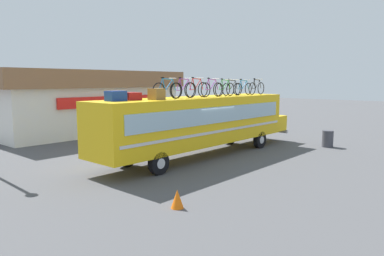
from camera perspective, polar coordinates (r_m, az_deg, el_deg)
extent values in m
plane|color=#4C4C4F|center=(17.95, 1.12, -4.57)|extent=(120.00, 120.00, 0.00)
cube|color=yellow|center=(17.66, 1.14, 1.26)|extent=(11.92, 2.33, 2.26)
cube|color=yellow|center=(23.10, 11.75, 0.89)|extent=(1.21, 2.14, 0.91)
cube|color=#99B7C6|center=(16.89, 4.18, 2.10)|extent=(10.97, 0.04, 0.76)
cube|color=#99B7C6|center=(18.41, -1.66, 2.56)|extent=(10.97, 0.04, 0.76)
cube|color=silver|center=(16.98, 4.17, -0.54)|extent=(11.44, 0.03, 0.12)
cube|color=silver|center=(18.50, -1.65, 0.13)|extent=(11.44, 0.03, 0.12)
cube|color=silver|center=(23.74, 12.52, -0.26)|extent=(0.16, 2.21, 0.24)
cylinder|color=black|center=(20.53, 10.68, -1.84)|extent=(0.94, 0.28, 0.94)
cylinder|color=silver|center=(20.53, 10.68, -1.84)|extent=(0.42, 0.30, 0.42)
cylinder|color=black|center=(21.64, 6.03, -1.28)|extent=(0.94, 0.28, 0.94)
cylinder|color=silver|center=(21.64, 6.03, -1.28)|extent=(0.42, 0.30, 0.42)
cylinder|color=black|center=(14.55, -5.29, -5.57)|extent=(0.94, 0.28, 0.94)
cylinder|color=silver|center=(14.55, -5.29, -5.57)|extent=(0.42, 0.30, 0.42)
cylinder|color=black|center=(16.07, -10.31, -4.41)|extent=(0.94, 0.28, 0.94)
cylinder|color=silver|center=(16.07, -10.31, -4.41)|extent=(0.42, 0.30, 0.42)
cube|color=#193899|center=(14.32, -11.99, 4.98)|extent=(0.74, 0.50, 0.39)
cube|color=maroon|center=(14.89, -9.58, 4.97)|extent=(0.67, 0.55, 0.31)
cube|color=olive|center=(15.08, -5.64, 5.37)|extent=(0.55, 0.51, 0.47)
torus|color=black|center=(15.26, -5.29, 5.86)|extent=(0.72, 0.04, 0.72)
torus|color=black|center=(15.97, -2.62, 5.95)|extent=(0.72, 0.04, 0.72)
cylinder|color=#197FDB|center=(15.46, -4.47, 6.89)|extent=(0.20, 0.04, 0.51)
cylinder|color=#197FDB|center=(15.68, -3.67, 6.84)|extent=(0.47, 0.04, 0.49)
cylinder|color=#197FDB|center=(15.62, -3.89, 7.76)|extent=(0.61, 0.04, 0.07)
cylinder|color=#197FDB|center=(15.39, -4.76, 5.91)|extent=(0.39, 0.03, 0.05)
cylinder|color=#197FDB|center=(15.33, -5.00, 6.84)|extent=(0.25, 0.03, 0.53)
cylinder|color=#197FDB|center=(15.90, -2.86, 6.82)|extent=(0.21, 0.03, 0.50)
cylinder|color=silver|center=(15.83, -3.10, 7.88)|extent=(0.03, 0.44, 0.03)
ellipsoid|color=black|center=(15.41, -4.70, 7.96)|extent=(0.20, 0.08, 0.06)
torus|color=black|center=(16.04, -2.46, 5.96)|extent=(0.72, 0.04, 0.72)
torus|color=black|center=(16.74, -0.16, 6.03)|extent=(0.72, 0.04, 0.72)
cylinder|color=purple|center=(16.24, -1.75, 6.93)|extent=(0.19, 0.04, 0.51)
cylinder|color=purple|center=(16.45, -1.06, 6.88)|extent=(0.45, 0.04, 0.49)
cylinder|color=purple|center=(16.39, -1.24, 7.76)|extent=(0.58, 0.04, 0.07)
cylinder|color=purple|center=(16.17, -2.00, 6.01)|extent=(0.37, 0.03, 0.05)
cylinder|color=purple|center=(16.11, -2.20, 6.89)|extent=(0.24, 0.03, 0.53)
cylinder|color=purple|center=(16.67, -0.36, 6.86)|extent=(0.20, 0.03, 0.50)
cylinder|color=silver|center=(16.61, -0.56, 7.87)|extent=(0.03, 0.44, 0.03)
ellipsoid|color=black|center=(16.18, -1.94, 7.96)|extent=(0.20, 0.08, 0.06)
torus|color=black|center=(16.87, -0.37, 6.06)|extent=(0.73, 0.04, 0.73)
torus|color=black|center=(17.59, 1.73, 6.11)|extent=(0.73, 0.04, 0.73)
cylinder|color=red|center=(17.08, 0.28, 7.00)|extent=(0.19, 0.04, 0.52)
cylinder|color=red|center=(17.30, 0.91, 6.95)|extent=(0.45, 0.04, 0.50)
cylinder|color=red|center=(17.24, 0.75, 7.80)|extent=(0.58, 0.04, 0.07)
cylinder|color=red|center=(17.01, 0.05, 6.10)|extent=(0.36, 0.03, 0.05)
cylinder|color=red|center=(16.94, -0.13, 6.96)|extent=(0.24, 0.03, 0.54)
cylinder|color=red|center=(17.52, 1.55, 6.92)|extent=(0.20, 0.03, 0.51)
cylinder|color=silver|center=(17.46, 1.37, 7.90)|extent=(0.03, 0.44, 0.03)
ellipsoid|color=black|center=(17.02, 0.11, 7.99)|extent=(0.20, 0.08, 0.06)
torus|color=black|center=(17.45, 2.17, 6.07)|extent=(0.71, 0.04, 0.71)
torus|color=black|center=(18.20, 4.10, 6.12)|extent=(0.71, 0.04, 0.71)
cylinder|color=purple|center=(17.67, 2.77, 6.96)|extent=(0.19, 0.04, 0.51)
cylinder|color=purple|center=(17.89, 3.35, 6.91)|extent=(0.45, 0.04, 0.49)
cylinder|color=purple|center=(17.83, 3.21, 7.70)|extent=(0.58, 0.04, 0.07)
cylinder|color=purple|center=(17.59, 2.55, 6.11)|extent=(0.36, 0.03, 0.05)
cylinder|color=purple|center=(17.53, 2.40, 6.92)|extent=(0.24, 0.03, 0.53)
cylinder|color=purple|center=(18.13, 3.94, 6.88)|extent=(0.20, 0.03, 0.49)
cylinder|color=silver|center=(18.06, 3.78, 7.80)|extent=(0.03, 0.44, 0.03)
ellipsoid|color=black|center=(17.61, 2.62, 7.90)|extent=(0.20, 0.08, 0.06)
torus|color=black|center=(18.30, 4.33, 6.08)|extent=(0.68, 0.04, 0.68)
torus|color=black|center=(19.08, 6.10, 6.11)|extent=(0.68, 0.04, 0.68)
cylinder|color=green|center=(18.53, 4.88, 6.89)|extent=(0.19, 0.04, 0.49)
cylinder|color=green|center=(18.76, 5.42, 6.84)|extent=(0.45, 0.04, 0.47)
cylinder|color=green|center=(18.70, 5.28, 7.57)|extent=(0.58, 0.04, 0.07)
cylinder|color=green|center=(18.45, 4.68, 6.12)|extent=(0.37, 0.03, 0.05)
cylinder|color=green|center=(18.38, 4.54, 6.86)|extent=(0.24, 0.03, 0.51)
cylinder|color=green|center=(19.00, 5.95, 6.81)|extent=(0.20, 0.03, 0.48)
cylinder|color=silver|center=(18.93, 5.81, 7.66)|extent=(0.03, 0.44, 0.03)
ellipsoid|color=black|center=(18.47, 4.75, 7.75)|extent=(0.20, 0.08, 0.06)
torus|color=black|center=(19.21, 5.44, 6.12)|extent=(0.68, 0.04, 0.68)
torus|color=black|center=(20.02, 7.14, 6.15)|extent=(0.68, 0.04, 0.68)
cylinder|color=black|center=(19.45, 5.97, 6.88)|extent=(0.19, 0.04, 0.48)
cylinder|color=black|center=(19.69, 6.48, 6.83)|extent=(0.46, 0.04, 0.46)
cylinder|color=black|center=(19.63, 6.36, 7.51)|extent=(0.60, 0.04, 0.07)
cylinder|color=black|center=(19.36, 5.77, 6.15)|extent=(0.38, 0.03, 0.05)
cylinder|color=black|center=(19.30, 5.64, 6.85)|extent=(0.25, 0.03, 0.50)
cylinder|color=black|center=(19.95, 7.00, 6.80)|extent=(0.21, 0.03, 0.47)
cylinder|color=silver|center=(19.87, 6.86, 7.60)|extent=(0.03, 0.44, 0.03)
ellipsoid|color=black|center=(19.38, 5.85, 7.69)|extent=(0.20, 0.08, 0.06)
torus|color=black|center=(20.04, 7.37, 6.14)|extent=(0.67, 0.04, 0.67)
torus|color=black|center=(20.87, 8.91, 6.16)|extent=(0.67, 0.04, 0.67)
cylinder|color=#197FDB|center=(20.28, 7.86, 6.87)|extent=(0.19, 0.04, 0.48)
cylinder|color=#197FDB|center=(20.53, 8.32, 6.82)|extent=(0.46, 0.04, 0.46)
cylinder|color=#197FDB|center=(20.46, 8.21, 7.48)|extent=(0.59, 0.04, 0.07)
cylinder|color=#197FDB|center=(20.20, 7.67, 6.18)|extent=(0.38, 0.03, 0.05)
cylinder|color=#197FDB|center=(20.13, 7.56, 6.84)|extent=(0.24, 0.03, 0.50)
cylinder|color=#197FDB|center=(20.79, 8.79, 6.79)|extent=(0.21, 0.03, 0.47)
cylinder|color=silver|center=(20.71, 8.67, 7.56)|extent=(0.03, 0.44, 0.03)
ellipsoid|color=black|center=(20.22, 7.75, 7.65)|extent=(0.20, 0.08, 0.06)
torus|color=black|center=(20.67, 9.50, 6.18)|extent=(0.70, 0.04, 0.70)
torus|color=black|center=(21.49, 10.87, 6.19)|extent=(0.70, 0.04, 0.70)
cylinder|color=black|center=(20.91, 9.94, 6.91)|extent=(0.19, 0.04, 0.50)
cylinder|color=black|center=(21.16, 10.35, 6.86)|extent=(0.45, 0.04, 0.48)
cylinder|color=black|center=(21.09, 10.26, 7.52)|extent=(0.58, 0.04, 0.07)
cylinder|color=black|center=(20.83, 9.77, 6.21)|extent=(0.36, 0.03, 0.05)
cylinder|color=black|center=(20.76, 9.67, 6.88)|extent=(0.24, 0.03, 0.52)
cylinder|color=black|center=(21.41, 10.76, 6.83)|extent=(0.20, 0.03, 0.49)
cylinder|color=silver|center=(21.34, 10.66, 7.60)|extent=(0.03, 0.44, 0.03)
ellipsoid|color=black|center=(20.85, 9.85, 7.69)|extent=(0.20, 0.08, 0.06)
cube|color=silver|center=(29.32, -18.22, 2.98)|extent=(12.98, 9.42, 3.29)
cube|color=brown|center=(29.24, -18.40, 7.35)|extent=(14.02, 10.17, 1.18)
cube|color=red|center=(25.24, -12.75, 4.15)|extent=(7.79, 0.16, 0.70)
cylinder|color=#3F3F47|center=(21.90, 20.70, -1.61)|extent=(0.61, 0.61, 0.94)
cone|color=orange|center=(10.84, -2.35, -11.16)|extent=(0.39, 0.39, 0.56)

